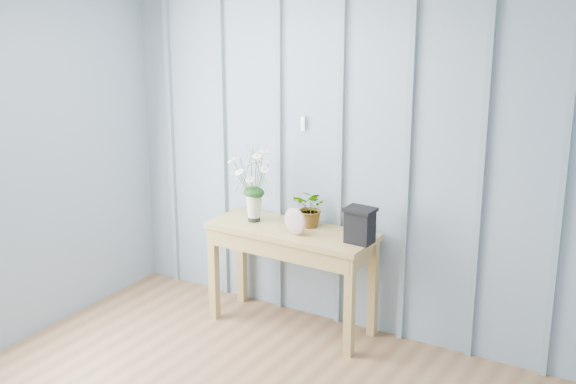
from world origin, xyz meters
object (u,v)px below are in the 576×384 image
Objects in this scene: felt_disc_vessel at (295,221)px; carved_box at (360,225)px; daisy_vase at (254,174)px; sideboard at (292,244)px.

carved_box is (0.45, 0.09, 0.03)m from felt_disc_vessel.
carved_box is at bearing -0.45° from daisy_vase.
daisy_vase is at bearing 179.88° from sideboard.
felt_disc_vessel is 0.46m from carved_box.
daisy_vase is (-0.32, 0.00, 0.46)m from sideboard.
daisy_vase is 2.30× the size of carved_box.
daisy_vase reaches higher than sideboard.
sideboard is 0.58m from carved_box.
sideboard is 2.16× the size of daisy_vase.
sideboard is at bearing 179.35° from carved_box.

